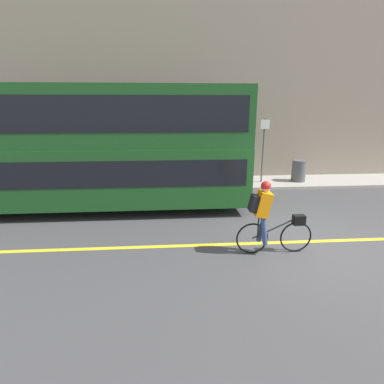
{
  "coord_description": "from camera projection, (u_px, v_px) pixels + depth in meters",
  "views": [
    {
      "loc": [
        -3.46,
        -6.33,
        3.19
      ],
      "look_at": [
        -2.9,
        1.21,
        1.01
      ],
      "focal_mm": 28.0,
      "sensor_mm": 36.0,
      "label": 1
    }
  ],
  "objects": [
    {
      "name": "cyclist_on_bike",
      "position": [
        268.0,
        216.0,
        6.52
      ],
      "size": [
        1.72,
        0.32,
        1.67
      ],
      "color": "black",
      "rests_on": "ground_plane"
    },
    {
      "name": "trash_bin",
      "position": [
        299.0,
        171.0,
        12.64
      ],
      "size": [
        0.58,
        0.58,
        0.89
      ],
      "color": "#515156",
      "rests_on": "sidewalk_curb"
    },
    {
      "name": "building_facade",
      "position": [
        250.0,
        78.0,
        12.67
      ],
      "size": [
        60.0,
        0.3,
        8.67
      ],
      "color": "gray",
      "rests_on": "ground_plane"
    },
    {
      "name": "street_sign_post",
      "position": [
        263.0,
        147.0,
        12.24
      ],
      "size": [
        0.36,
        0.09,
        2.61
      ],
      "color": "#59595B",
      "rests_on": "sidewalk_curb"
    },
    {
      "name": "road_center_line",
      "position": [
        313.0,
        241.0,
        7.32
      ],
      "size": [
        50.0,
        0.14,
        0.01
      ],
      "primitive_type": "cube",
      "color": "yellow",
      "rests_on": "ground_plane"
    },
    {
      "name": "sidewalk_curb",
      "position": [
        252.0,
        182.0,
        12.73
      ],
      "size": [
        60.0,
        2.05,
        0.11
      ],
      "color": "#A8A399",
      "rests_on": "ground_plane"
    },
    {
      "name": "ground_plane",
      "position": [
        315.0,
        244.0,
        7.2
      ],
      "size": [
        80.0,
        80.0,
        0.0
      ],
      "primitive_type": "plane",
      "color": "#424244"
    },
    {
      "name": "bus",
      "position": [
        84.0,
        143.0,
        9.18
      ],
      "size": [
        10.01,
        2.59,
        3.76
      ],
      "color": "black",
      "rests_on": "ground_plane"
    }
  ]
}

